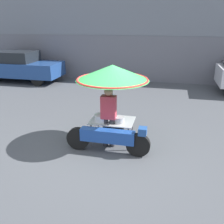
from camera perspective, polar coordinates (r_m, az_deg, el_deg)
The scene contains 5 objects.
ground_plane at distance 6.55m, azimuth -0.73°, elevation -8.78°, with size 36.00×36.00×0.00m, color #4C4F54.
shopfront_building at distance 14.63m, azimuth 8.04°, elevation 16.15°, with size 28.00×2.06×4.36m.
vendor_motorcycle_cart at distance 6.31m, azimuth -0.01°, elevation 6.45°, with size 2.16×1.87×2.14m.
vendor_person at distance 6.39m, azimuth -0.79°, elevation -0.54°, with size 0.38×0.22×1.62m.
parked_car at distance 14.64m, azimuth -20.35°, elevation 9.82°, with size 4.43×1.81×1.62m.
Camera 1 is at (1.39, -5.55, 3.18)m, focal length 40.00 mm.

